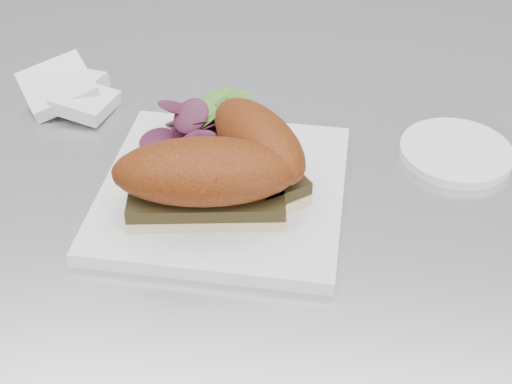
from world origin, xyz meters
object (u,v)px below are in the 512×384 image
(plate, at_px, (223,191))
(sandwich_right, at_px, (258,147))
(saucer, at_px, (456,152))
(sandwich_left, at_px, (206,178))

(plate, bearing_deg, sandwich_right, 19.60)
(plate, bearing_deg, saucer, 20.66)
(sandwich_right, bearing_deg, plate, -105.42)
(sandwich_left, bearing_deg, plate, 70.19)
(saucer, bearing_deg, plate, -159.34)
(sandwich_left, xyz_separation_m, sandwich_right, (0.05, 0.06, 0.00))
(saucer, bearing_deg, sandwich_right, -159.17)
(sandwich_right, bearing_deg, saucer, 75.82)
(plate, height_order, sandwich_left, sandwich_left)
(saucer, bearing_deg, sandwich_left, -152.21)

